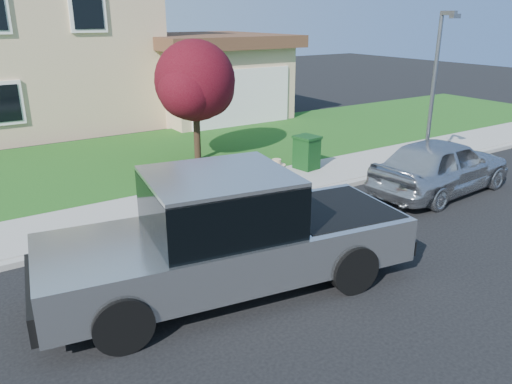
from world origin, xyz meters
The scene contains 11 objects.
ground centered at (0.00, 0.00, 0.00)m, with size 80.00×80.00×0.00m, color black.
curb centered at (1.00, 2.90, 0.06)m, with size 40.00×0.20×0.12m, color gray.
sidewalk centered at (1.00, 4.00, 0.07)m, with size 40.00×2.00×0.15m, color gray.
lawn centered at (1.00, 8.50, 0.05)m, with size 40.00×7.00×0.10m, color #133F12.
house centered at (1.31, 16.38, 3.17)m, with size 14.00×11.30×6.85m.
pickup_truck centered at (-0.53, 0.05, 0.97)m, with size 6.58×3.07×2.08m.
woman centered at (1.58, 1.62, 0.76)m, with size 0.60×0.46×1.60m.
sedan centered at (6.61, 1.22, 0.75)m, with size 1.77×4.40×1.50m, color #B1B3B8.
ornamental_tree centered at (2.56, 7.22, 2.47)m, with size 2.70×2.44×3.71m.
trash_bin centered at (4.73, 4.49, 0.65)m, with size 0.70×0.77×0.98m.
street_lamp centered at (6.92, 1.95, 2.60)m, with size 0.26×0.60×4.56m.
Camera 1 is at (-4.30, -6.59, 4.47)m, focal length 35.00 mm.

